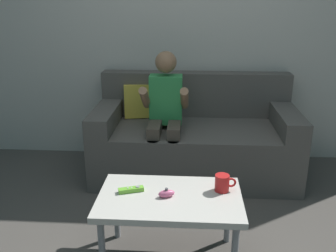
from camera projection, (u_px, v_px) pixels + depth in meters
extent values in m
cube|color=beige|center=(183.00, 19.00, 3.25)|extent=(4.49, 0.05, 2.50)
cube|color=#56514C|center=(194.00, 150.00, 3.16)|extent=(1.64, 0.80, 0.43)
cube|color=#56514C|center=(195.00, 94.00, 3.33)|extent=(1.64, 0.16, 0.38)
cube|color=#56514C|center=(107.00, 115.00, 3.11)|extent=(0.18, 0.80, 0.15)
cube|color=#56514C|center=(286.00, 119.00, 3.02)|extent=(0.18, 0.80, 0.15)
cube|color=gold|center=(145.00, 101.00, 3.30)|extent=(0.38, 0.21, 0.30)
cylinder|color=#4C4238|center=(153.00, 167.00, 2.84)|extent=(0.08, 0.08, 0.43)
cylinder|color=#4C4238|center=(173.00, 168.00, 2.84)|extent=(0.08, 0.08, 0.43)
cube|color=#4C4238|center=(155.00, 129.00, 2.91)|extent=(0.10, 0.32, 0.10)
cube|color=#4C4238|center=(174.00, 129.00, 2.90)|extent=(0.10, 0.32, 0.10)
cube|color=#33934C|center=(166.00, 99.00, 2.99)|extent=(0.26, 0.15, 0.39)
cylinder|color=#936B4C|center=(145.00, 98.00, 2.85)|extent=(0.06, 0.28, 0.22)
cylinder|color=#936B4C|center=(184.00, 98.00, 2.84)|extent=(0.06, 0.28, 0.22)
sphere|color=#936B4C|center=(166.00, 62.00, 2.90)|extent=(0.17, 0.17, 0.17)
cube|color=beige|center=(170.00, 199.00, 2.05)|extent=(0.78, 0.49, 0.04)
cylinder|color=gray|center=(102.00, 250.00, 1.96)|extent=(0.04, 0.04, 0.37)
cylinder|color=gray|center=(117.00, 211.00, 2.32)|extent=(0.04, 0.04, 0.37)
cylinder|color=gray|center=(228.00, 214.00, 2.28)|extent=(0.04, 0.04, 0.37)
cube|color=#72C638|center=(131.00, 190.00, 2.09)|extent=(0.14, 0.08, 0.02)
cylinder|color=#99999E|center=(138.00, 187.00, 2.09)|extent=(0.02, 0.02, 0.00)
cylinder|color=silver|center=(132.00, 188.00, 2.08)|extent=(0.01, 0.01, 0.00)
cylinder|color=silver|center=(128.00, 188.00, 2.08)|extent=(0.01, 0.01, 0.00)
ellipsoid|color=pink|center=(167.00, 194.00, 2.03)|extent=(0.10, 0.07, 0.04)
cylinder|color=#4C4C51|center=(166.00, 189.00, 2.02)|extent=(0.02, 0.02, 0.01)
cylinder|color=red|center=(222.00, 183.00, 2.09)|extent=(0.08, 0.08, 0.10)
torus|color=red|center=(231.00, 182.00, 2.08)|extent=(0.06, 0.01, 0.06)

